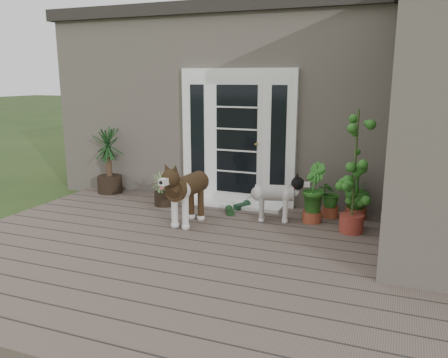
% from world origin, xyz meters
% --- Properties ---
extents(deck, '(6.20, 4.60, 0.12)m').
position_xyz_m(deck, '(0.00, 0.40, 0.06)').
color(deck, '#6B5B4C').
rests_on(deck, ground).
extents(house_main, '(7.40, 4.00, 3.10)m').
position_xyz_m(house_main, '(0.00, 4.65, 1.55)').
color(house_main, '#665E54').
rests_on(house_main, ground).
extents(roof_main, '(7.60, 4.20, 0.20)m').
position_xyz_m(roof_main, '(0.00, 4.65, 3.20)').
color(roof_main, '#2D2826').
rests_on(roof_main, house_main).
extents(door_unit, '(1.90, 0.14, 2.15)m').
position_xyz_m(door_unit, '(-0.20, 2.60, 1.19)').
color(door_unit, white).
rests_on(door_unit, deck).
extents(door_step, '(1.60, 0.40, 0.05)m').
position_xyz_m(door_step, '(-0.20, 2.40, 0.14)').
color(door_step, white).
rests_on(door_step, deck).
extents(brindle_dog, '(0.49, 0.99, 0.80)m').
position_xyz_m(brindle_dog, '(-0.47, 1.30, 0.52)').
color(brindle_dog, '#3F2A17').
rests_on(brindle_dog, deck).
extents(white_dog, '(0.78, 0.48, 0.61)m').
position_xyz_m(white_dog, '(0.62, 1.85, 0.42)').
color(white_dog, silver).
rests_on(white_dog, deck).
extents(spider_plant, '(0.73, 0.73, 0.60)m').
position_xyz_m(spider_plant, '(-1.23, 2.03, 0.42)').
color(spider_plant, '#95AC6A').
rests_on(spider_plant, deck).
extents(yucca, '(1.00, 1.00, 1.19)m').
position_xyz_m(yucca, '(-2.54, 2.40, 0.71)').
color(yucca, black).
rests_on(yucca, deck).
extents(herb_a, '(0.54, 0.54, 0.49)m').
position_xyz_m(herb_a, '(1.34, 2.34, 0.37)').
color(herb_a, '#1D5919').
rests_on(herb_a, deck).
extents(herb_b, '(0.53, 0.53, 0.63)m').
position_xyz_m(herb_b, '(1.14, 2.02, 0.43)').
color(herb_b, '#1A5618').
rests_on(herb_b, deck).
extents(herb_c, '(0.54, 0.54, 0.63)m').
position_xyz_m(herb_c, '(1.70, 2.40, 0.43)').
color(herb_c, '#1B6021').
rests_on(herb_c, deck).
extents(sapling, '(0.65, 0.65, 1.68)m').
position_xyz_m(sapling, '(1.70, 1.78, 0.96)').
color(sapling, '#19581D').
rests_on(sapling, deck).
extents(clog_left, '(0.26, 0.33, 0.09)m').
position_xyz_m(clog_left, '(-0.09, 1.96, 0.16)').
color(clog_left, black).
rests_on(clog_left, deck).
extents(clog_right, '(0.28, 0.36, 0.10)m').
position_xyz_m(clog_right, '(-0.00, 2.29, 0.17)').
color(clog_right, '#163720').
rests_on(clog_right, deck).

